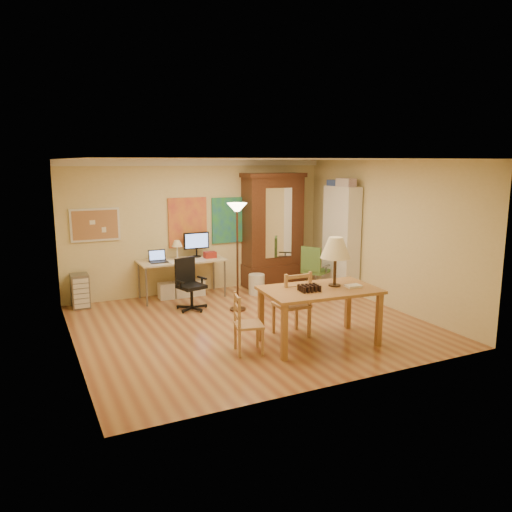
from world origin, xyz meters
name	(u,v)px	position (x,y,z in m)	size (l,w,h in m)	color
floor	(251,325)	(0.00, 0.00, 0.00)	(5.50, 5.50, 0.00)	brown
crown_molding	(198,163)	(0.00, 2.46, 2.64)	(5.50, 0.08, 0.12)	white
corkboard	(95,225)	(-2.05, 2.47, 1.50)	(0.90, 0.04, 0.62)	#AD7E51
art_panel_left	(188,222)	(-0.25, 2.47, 1.45)	(0.80, 0.04, 1.00)	gold
art_panel_right	(229,220)	(0.65, 2.47, 1.45)	(0.75, 0.04, 0.95)	#226C8B
dining_table	(326,277)	(0.67, -1.18, 0.99)	(1.74, 1.12, 1.57)	brown
ladder_chair_back	(292,306)	(0.35, -0.76, 0.48)	(0.48, 0.46, 1.03)	#A57C4B
ladder_chair_left	(247,325)	(-0.56, -1.08, 0.40)	(0.46, 0.47, 0.86)	#A57C4B
torchiere_lamp	(237,225)	(0.14, 0.86, 1.56)	(0.35, 0.35, 1.95)	#41281A
computer_desk	(183,274)	(-0.48, 2.16, 0.46)	(1.67, 0.73, 1.27)	#C2AF8E
office_chair_black	(191,296)	(-0.61, 1.28, 0.25)	(0.58, 0.58, 0.94)	black
office_chair_green	(314,280)	(2.04, 1.28, 0.26)	(0.61, 0.61, 0.98)	slate
drawer_cart	(80,291)	(-2.41, 2.27, 0.31)	(0.31, 0.38, 0.63)	slate
armoire	(272,237)	(1.56, 2.24, 1.06)	(1.32, 0.63, 2.43)	#351C0E
bookshelf	(341,240)	(2.55, 1.11, 1.08)	(0.33, 0.87, 2.18)	white
wastebin	(257,284)	(0.93, 1.72, 0.21)	(0.33, 0.33, 0.41)	silver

